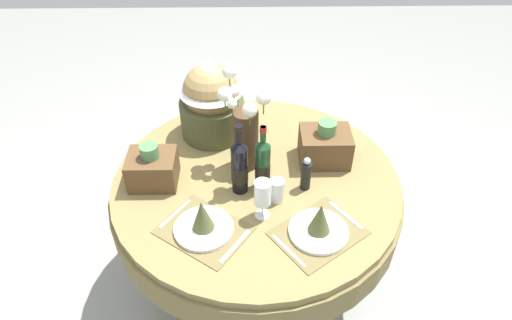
% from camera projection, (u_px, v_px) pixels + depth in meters
% --- Properties ---
extents(ground, '(8.00, 8.00, 0.00)m').
position_uv_depth(ground, '(256.00, 277.00, 2.55)').
color(ground, gray).
extents(dining_table, '(1.33, 1.33, 0.76)m').
position_uv_depth(dining_table, '(256.00, 199.00, 2.15)').
color(dining_table, olive).
rests_on(dining_table, ground).
extents(place_setting_left, '(0.43, 0.41, 0.16)m').
position_uv_depth(place_setting_left, '(203.00, 222.00, 1.79)').
color(place_setting_left, brown).
rests_on(place_setting_left, dining_table).
extents(place_setting_right, '(0.43, 0.41, 0.16)m').
position_uv_depth(place_setting_right, '(319.00, 225.00, 1.78)').
color(place_setting_right, brown).
rests_on(place_setting_right, dining_table).
extents(flower_vase, '(0.23, 0.23, 0.48)m').
position_uv_depth(flower_vase, '(244.00, 128.00, 2.00)').
color(flower_vase, '#47331E').
rests_on(flower_vase, dining_table).
extents(wine_bottle_left, '(0.07, 0.07, 0.33)m').
position_uv_depth(wine_bottle_left, '(263.00, 165.00, 1.93)').
color(wine_bottle_left, '#143819').
rests_on(wine_bottle_left, dining_table).
extents(wine_bottle_centre, '(0.07, 0.07, 0.35)m').
position_uv_depth(wine_bottle_centre, '(239.00, 167.00, 1.92)').
color(wine_bottle_centre, black).
rests_on(wine_bottle_centre, dining_table).
extents(wine_glass_right, '(0.07, 0.07, 0.18)m').
position_uv_depth(wine_glass_right, '(263.00, 194.00, 1.80)').
color(wine_glass_right, silver).
rests_on(wine_glass_right, dining_table).
extents(tumbler_near_right, '(0.06, 0.06, 0.11)m').
position_uv_depth(tumbler_near_right, '(277.00, 190.00, 1.92)').
color(tumbler_near_right, silver).
rests_on(tumbler_near_right, dining_table).
extents(pepper_mill, '(0.04, 0.04, 0.17)m').
position_uv_depth(pepper_mill, '(306.00, 174.00, 1.96)').
color(pepper_mill, black).
rests_on(pepper_mill, dining_table).
extents(gift_tub_back_left, '(0.32, 0.32, 0.42)m').
position_uv_depth(gift_tub_back_left, '(211.00, 96.00, 2.19)').
color(gift_tub_back_left, '#474C2D').
rests_on(gift_tub_back_left, dining_table).
extents(woven_basket_side_left, '(0.21, 0.18, 0.20)m').
position_uv_depth(woven_basket_side_left, '(153.00, 168.00, 2.00)').
color(woven_basket_side_left, brown).
rests_on(woven_basket_side_left, dining_table).
extents(woven_basket_side_right, '(0.23, 0.19, 0.22)m').
position_uv_depth(woven_basket_side_right, '(325.00, 145.00, 2.11)').
color(woven_basket_side_right, brown).
rests_on(woven_basket_side_right, dining_table).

